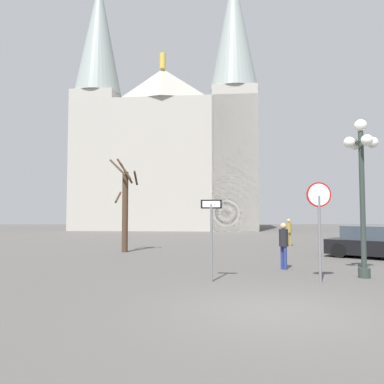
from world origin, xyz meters
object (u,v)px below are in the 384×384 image
Objects in this scene: street_lamp at (362,171)px; parked_car_near_black at (375,243)px; pedestrian_standing at (289,230)px; stop_sign at (319,213)px; bare_tree at (125,206)px; cathedral at (168,149)px; one_way_arrow_sign at (211,230)px; pedestrian_walking at (284,241)px.

street_lamp is 6.30m from parked_car_near_black.
street_lamp is at bearing -94.84° from pedestrian_standing.
bare_tree is (-6.87, 8.67, 0.34)m from stop_sign.
street_lamp is 1.16× the size of parked_car_near_black.
street_lamp is (7.11, -34.94, -6.80)m from cathedral.
one_way_arrow_sign is (-3.12, 0.28, -0.50)m from stop_sign.
bare_tree is at bearing -161.78° from pedestrian_standing.
pedestrian_walking is at bearing -147.92° from parked_car_near_black.
pedestrian_walking is at bearing 97.76° from stop_sign.
one_way_arrow_sign is (2.32, -35.42, -8.60)m from cathedral.
cathedral reaches higher than bare_tree.
street_lamp is at bearing 24.58° from stop_sign.
pedestrian_walking is (-0.34, 2.52, -1.02)m from stop_sign.
bare_tree reaches higher than stop_sign.
cathedral is at bearing 101.50° from street_lamp.
stop_sign is 3.17m from one_way_arrow_sign.
parked_car_near_black is at bearing 34.65° from one_way_arrow_sign.
cathedral is 7.42× the size of parked_car_near_black.
pedestrian_standing is (2.95, 9.27, 0.01)m from pedestrian_walking.
bare_tree reaches higher than pedestrian_walking.
cathedral is at bearing 108.54° from parked_car_near_black.
one_way_arrow_sign reaches higher than parked_car_near_black.
one_way_arrow_sign is 0.56× the size of parked_car_near_black.
cathedral is at bearing 86.97° from bare_tree.
pedestrian_standing is (9.47, 3.12, -1.35)m from bare_tree.
bare_tree is (-8.54, 7.91, -0.97)m from street_lamp.
one_way_arrow_sign is 9.47m from parked_car_near_black.
pedestrian_standing is at bearing 108.39° from parked_car_near_black.
street_lamp reaches higher than pedestrian_standing.
one_way_arrow_sign is 0.48× the size of street_lamp.
bare_tree is at bearing 137.20° from street_lamp.
stop_sign is 11.06m from bare_tree.
pedestrian_walking is (-2.01, 1.75, -2.32)m from street_lamp.
cathedral is 10.92× the size of stop_sign.
stop_sign is 12.11m from pedestrian_standing.
one_way_arrow_sign is at bearing -141.10° from pedestrian_walking.
street_lamp reaches higher than pedestrian_walking.
parked_car_near_black is 2.58× the size of pedestrian_standing.
bare_tree reaches higher than one_way_arrow_sign.
stop_sign is 7.43m from parked_car_near_black.
cathedral is 36.53m from one_way_arrow_sign.
stop_sign is at bearing -155.42° from street_lamp.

